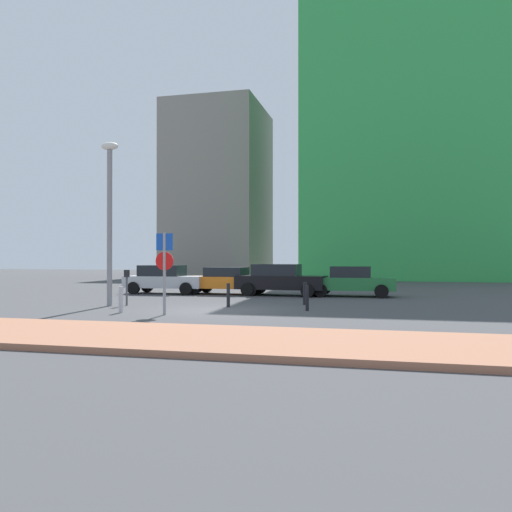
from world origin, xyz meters
TOP-DOWN VIEW (x-y plane):
  - ground_plane at (0.00, 0.00)m, footprint 120.00×120.00m
  - sidewalk_brick at (0.00, -6.63)m, footprint 40.00×3.72m
  - parked_car_silver at (-5.33, 7.63)m, footprint 4.23×1.97m
  - parked_car_orange at (-2.02, 7.99)m, footprint 4.48×2.16m
  - parked_car_black at (0.81, 7.70)m, footprint 4.48×2.10m
  - parked_car_green at (4.30, 7.90)m, footprint 4.15×1.92m
  - parking_sign_post at (-1.16, -1.79)m, footprint 0.60×0.10m
  - parking_meter at (-3.97, 0.95)m, footprint 0.18×0.14m
  - street_lamp at (-4.53, 0.62)m, footprint 0.70×0.36m
  - traffic_bollard_near at (0.09, 1.26)m, footprint 0.13×0.13m
  - traffic_bollard_mid at (3.18, 0.60)m, footprint 0.12×0.12m
  - traffic_bollard_far at (-2.87, -1.51)m, footprint 0.16×0.16m
  - traffic_bollard_edge at (2.76, 2.93)m, footprint 0.16×0.16m
  - building_colorful_midrise at (8.59, 33.54)m, footprint 19.34×16.43m
  - building_under_construction at (-12.39, 38.64)m, footprint 10.17×11.63m

SIDE VIEW (x-z plane):
  - ground_plane at x=0.00m, z-range 0.00..0.00m
  - sidewalk_brick at x=0.00m, z-range 0.00..0.14m
  - traffic_bollard_far at x=-2.87m, z-range 0.00..0.89m
  - traffic_bollard_edge at x=2.76m, z-range 0.00..0.90m
  - traffic_bollard_near at x=0.09m, z-range 0.00..0.90m
  - traffic_bollard_mid at x=3.18m, z-range 0.00..0.91m
  - parked_car_orange at x=-2.02m, z-range 0.03..1.42m
  - parked_car_green at x=4.30m, z-range 0.02..1.48m
  - parked_car_silver at x=-5.33m, z-range 0.03..1.52m
  - parked_car_black at x=0.81m, z-range 0.03..1.59m
  - parking_meter at x=-3.97m, z-range 0.21..1.60m
  - parking_sign_post at x=-1.16m, z-range 0.34..3.03m
  - street_lamp at x=-4.53m, z-range 0.61..6.96m
  - building_under_construction at x=-12.39m, z-range 0.00..19.07m
  - building_colorful_midrise at x=8.59m, z-range 0.00..31.53m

